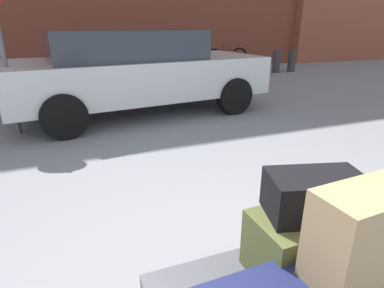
{
  "coord_description": "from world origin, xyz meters",
  "views": [
    {
      "loc": [
        -0.76,
        -0.78,
        1.5
      ],
      "look_at": [
        0.0,
        1.2,
        0.69
      ],
      "focal_mm": 29.24,
      "sensor_mm": 36.0,
      "label": 1
    }
  ],
  "objects": [
    {
      "name": "duffel_bag_black_topmost_pile",
      "position": [
        0.23,
        0.21,
        0.76
      ],
      "size": [
        0.49,
        0.36,
        0.2
      ],
      "primitive_type": "cube",
      "rotation": [
        0.0,
        0.0,
        -0.27
      ],
      "color": "black",
      "rests_on": "duffel_bag_olive_center"
    },
    {
      "name": "duffel_bag_olive_center",
      "position": [
        0.23,
        0.21,
        0.5
      ],
      "size": [
        0.58,
        0.33,
        0.32
      ],
      "primitive_type": "cube",
      "rotation": [
        0.0,
        0.0,
        0.02
      ],
      "color": "#4C5128",
      "rests_on": "luggage_cart"
    },
    {
      "name": "suitcase_tan_rear_left",
      "position": [
        0.21,
        -0.09,
        0.64
      ],
      "size": [
        0.45,
        0.24,
        0.61
      ],
      "primitive_type": "cube",
      "rotation": [
        0.0,
        0.0,
        0.06
      ],
      "color": "#9E7F56",
      "rests_on": "luggage_cart"
    },
    {
      "name": "bollard_corner",
      "position": [
        6.3,
        8.19,
        0.36
      ],
      "size": [
        0.25,
        0.25,
        0.72
      ],
      "primitive_type": "cylinder",
      "color": "#383838",
      "rests_on": "ground_plane"
    },
    {
      "name": "parked_car",
      "position": [
        0.33,
        4.74,
        0.76
      ],
      "size": [
        4.48,
        2.31,
        1.42
      ],
      "color": "silver",
      "rests_on": "ground_plane"
    },
    {
      "name": "bollard_kerb_far",
      "position": [
        5.68,
        8.19,
        0.36
      ],
      "size": [
        0.25,
        0.25,
        0.72
      ],
      "primitive_type": "cylinder",
      "color": "#383838",
      "rests_on": "ground_plane"
    },
    {
      "name": "bollard_kerb_near",
      "position": [
        2.62,
        8.19,
        0.36
      ],
      "size": [
        0.25,
        0.25,
        0.72
      ],
      "primitive_type": "cylinder",
      "color": "#383838",
      "rests_on": "ground_plane"
    },
    {
      "name": "bicycle_leaning",
      "position": [
        4.6,
        9.69,
        0.37
      ],
      "size": [
        1.76,
        0.21,
        0.96
      ],
      "color": "black",
      "rests_on": "ground_plane"
    },
    {
      "name": "bollard_kerb_mid",
      "position": [
        3.95,
        8.19,
        0.36
      ],
      "size": [
        0.25,
        0.25,
        0.72
      ],
      "primitive_type": "cylinder",
      "color": "#383838",
      "rests_on": "ground_plane"
    }
  ]
}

